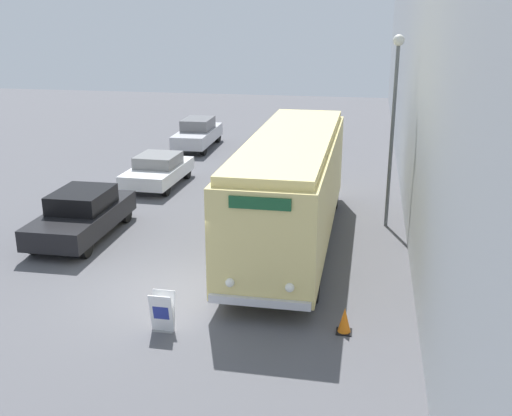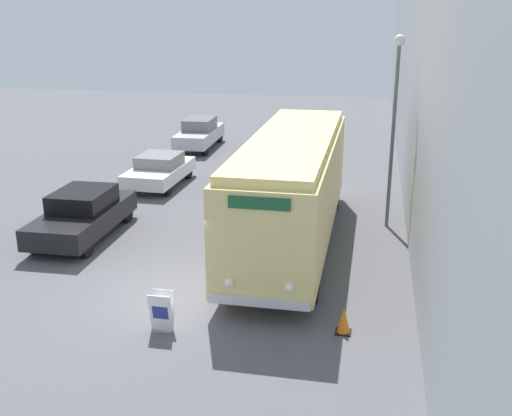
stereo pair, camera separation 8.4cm
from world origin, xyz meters
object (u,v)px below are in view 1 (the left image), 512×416
Objects in this scene: sign_board at (162,313)px; parked_car_far at (198,133)px; streetlamp at (394,106)px; parked_car_near at (82,214)px; vintage_bus at (291,185)px; parked_car_mid at (158,170)px; traffic_cone at (344,320)px.

parked_car_far reaches higher than sign_board.
parked_car_near is at bearing -163.11° from streetlamp.
parked_car_mid is (-6.43, 5.65, -1.26)m from vintage_bus.
sign_board is 7.09m from parked_car_near.
vintage_bus is at bearing -64.08° from parked_car_far.
parked_car_mid is at bearing 160.50° from streetlamp.
streetlamp is 8.60m from traffic_cone.
sign_board is at bearing -50.33° from parked_car_near.
vintage_bus is at bearing -40.09° from parked_car_mid.
parked_car_far is 20.53m from traffic_cone.
streetlamp is at bearing -18.31° from parked_car_mid.
streetlamp is 1.37× the size of parked_car_near.
sign_board is 0.21× the size of parked_car_near.
vintage_bus reaches higher than traffic_cone.
sign_board is 0.23× the size of parked_car_mid.
vintage_bus reaches higher than parked_car_mid.
vintage_bus is at bearing 110.41° from traffic_cone.
parked_car_near reaches higher than traffic_cone.
vintage_bus is 6.57m from sign_board.
traffic_cone is at bearing -29.09° from parked_car_near.
streetlamp is 10.27× the size of traffic_cone.
streetlamp reaches higher than vintage_bus.
sign_board is 0.20× the size of parked_car_far.
streetlamp reaches higher than sign_board.
vintage_bus is at bearing 4.65° from parked_car_near.
sign_board is 1.55× the size of traffic_cone.
parked_car_far is at bearing 117.51° from vintage_bus.
vintage_bus is 17.31× the size of traffic_cone.
parked_car_far reaches higher than parked_car_near.
parked_car_mid is (-9.45, 3.35, -3.45)m from streetlamp.
parked_car_near is (-9.77, -2.97, -3.36)m from streetlamp.
streetlamp is 1.55× the size of parked_car_mid.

